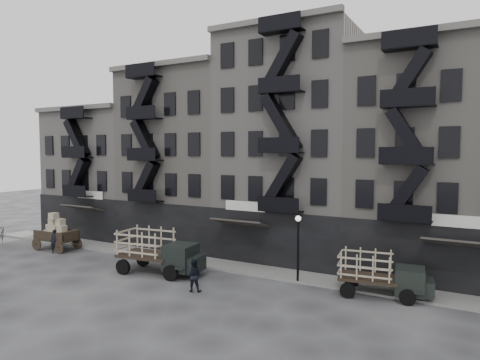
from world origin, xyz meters
The scene contains 12 objects.
ground centered at (0.00, 0.00, 0.00)m, with size 140.00×140.00×0.00m, color #38383A.
sidewalk centered at (0.00, 3.75, 0.07)m, with size 55.00×2.50×0.15m, color slate.
building_west centered at (-20.00, 9.83, 6.00)m, with size 10.00×11.35×13.20m.
building_midwest centered at (-10.00, 9.83, 7.50)m, with size 10.00×11.35×16.20m.
building_center centered at (0.00, 9.82, 8.50)m, with size 10.00×11.35×18.20m.
building_mideast centered at (10.00, 9.83, 7.50)m, with size 10.00×11.35×16.20m.
lamp_post centered at (3.00, 2.60, 2.78)m, with size 0.36×0.36×4.28m.
wagon centered at (-18.10, 1.27, 1.77)m, with size 3.75×2.14×3.10m.
stake_truck_west centered at (-6.04, 0.02, 1.70)m, with size 6.15×3.00×2.98m.
stake_truck_east centered at (8.09, 2.61, 1.45)m, with size 5.25×2.64×2.54m.
pedestrian_west centered at (-17.11, 0.40, 0.97)m, with size 0.70×0.46×1.93m, color black.
pedestrian_mid centered at (-1.78, -1.89, 0.97)m, with size 0.95×0.74×1.95m, color black.
Camera 1 is at (12.64, -22.18, 8.35)m, focal length 32.00 mm.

